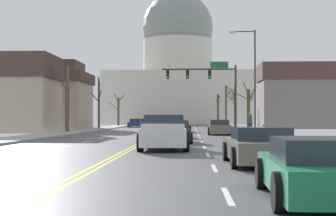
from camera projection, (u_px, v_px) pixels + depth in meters
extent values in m
cube|color=#48484D|center=(154.00, 137.00, 38.92)|extent=(14.00, 180.00, 0.06)
cube|color=yellow|center=(152.00, 136.00, 38.93)|extent=(0.10, 176.40, 0.00)
cube|color=yellow|center=(155.00, 136.00, 38.92)|extent=(0.10, 176.40, 0.00)
cube|color=silver|center=(227.00, 196.00, 9.50)|extent=(0.12, 2.20, 0.00)
cube|color=silver|center=(214.00, 168.00, 14.70)|extent=(0.12, 2.20, 0.00)
cube|color=silver|center=(208.00, 155.00, 19.89)|extent=(0.12, 2.20, 0.00)
cube|color=silver|center=(204.00, 147.00, 25.08)|extent=(0.12, 2.20, 0.00)
cube|color=silver|center=(202.00, 142.00, 30.28)|extent=(0.12, 2.20, 0.00)
cube|color=silver|center=(200.00, 138.00, 35.47)|extent=(0.12, 2.20, 0.00)
cube|color=silver|center=(199.00, 136.00, 40.67)|extent=(0.12, 2.20, 0.00)
cube|color=silver|center=(198.00, 134.00, 45.86)|extent=(0.12, 2.20, 0.00)
cube|color=silver|center=(197.00, 132.00, 51.06)|extent=(0.12, 2.20, 0.00)
cube|color=silver|center=(196.00, 131.00, 56.25)|extent=(0.12, 2.20, 0.00)
cube|color=silver|center=(196.00, 129.00, 61.44)|extent=(0.12, 2.20, 0.00)
cube|color=silver|center=(195.00, 128.00, 66.64)|extent=(0.12, 2.20, 0.00)
cube|color=silver|center=(195.00, 128.00, 71.83)|extent=(0.12, 2.20, 0.00)
cube|color=silver|center=(195.00, 127.00, 77.03)|extent=(0.12, 2.20, 0.00)
cube|color=silver|center=(194.00, 126.00, 82.22)|extent=(0.12, 2.20, 0.00)
cube|color=silver|center=(194.00, 126.00, 87.41)|extent=(0.12, 2.20, 0.00)
cube|color=silver|center=(194.00, 125.00, 92.61)|extent=(0.12, 2.20, 0.00)
cube|color=silver|center=(194.00, 125.00, 97.80)|extent=(0.12, 2.20, 0.00)
cube|color=silver|center=(194.00, 125.00, 103.00)|extent=(0.12, 2.20, 0.00)
cube|color=silver|center=(33.00, 154.00, 20.20)|extent=(0.12, 2.20, 0.00)
cube|color=silver|center=(65.00, 147.00, 25.39)|extent=(0.12, 2.20, 0.00)
cube|color=silver|center=(86.00, 142.00, 30.59)|extent=(0.12, 2.20, 0.00)
cube|color=silver|center=(101.00, 138.00, 35.78)|extent=(0.12, 2.20, 0.00)
cube|color=silver|center=(113.00, 135.00, 40.97)|extent=(0.12, 2.20, 0.00)
cube|color=silver|center=(121.00, 133.00, 46.17)|extent=(0.12, 2.20, 0.00)
cube|color=silver|center=(128.00, 132.00, 51.36)|extent=(0.12, 2.20, 0.00)
cube|color=silver|center=(134.00, 130.00, 56.56)|extent=(0.12, 2.20, 0.00)
cube|color=silver|center=(139.00, 129.00, 61.75)|extent=(0.12, 2.20, 0.00)
cube|color=silver|center=(143.00, 128.00, 66.94)|extent=(0.12, 2.20, 0.00)
cube|color=silver|center=(146.00, 128.00, 72.14)|extent=(0.12, 2.20, 0.00)
cube|color=silver|center=(149.00, 127.00, 77.33)|extent=(0.12, 2.20, 0.00)
cube|color=silver|center=(152.00, 126.00, 82.53)|extent=(0.12, 2.20, 0.00)
cube|color=silver|center=(154.00, 126.00, 87.72)|extent=(0.12, 2.20, 0.00)
cube|color=silver|center=(156.00, 125.00, 92.92)|extent=(0.12, 2.20, 0.00)
cube|color=silver|center=(158.00, 125.00, 98.11)|extent=(0.12, 2.20, 0.00)
cube|color=silver|center=(159.00, 125.00, 103.30)|extent=(0.12, 2.20, 0.00)
cube|color=gray|center=(265.00, 136.00, 38.55)|extent=(3.00, 180.00, 0.14)
cube|color=gray|center=(45.00, 135.00, 39.30)|extent=(3.00, 180.00, 0.14)
cylinder|color=#28282D|center=(236.00, 98.00, 53.15)|extent=(0.22, 0.22, 6.84)
cylinder|color=#28282D|center=(199.00, 69.00, 53.38)|extent=(7.80, 0.16, 0.16)
cube|color=black|center=(210.00, 74.00, 53.31)|extent=(0.32, 0.28, 0.92)
sphere|color=#330504|center=(210.00, 72.00, 53.16)|extent=(0.22, 0.22, 0.22)
sphere|color=#332B05|center=(210.00, 74.00, 53.15)|extent=(0.22, 0.22, 0.22)
sphere|color=#19CC47|center=(210.00, 77.00, 53.15)|extent=(0.22, 0.22, 0.22)
cube|color=black|center=(188.00, 75.00, 53.42)|extent=(0.32, 0.28, 0.92)
sphere|color=#330504|center=(188.00, 72.00, 53.26)|extent=(0.22, 0.22, 0.22)
sphere|color=#332B05|center=(188.00, 74.00, 53.26)|extent=(0.22, 0.22, 0.22)
sphere|color=#19CC47|center=(188.00, 77.00, 53.25)|extent=(0.22, 0.22, 0.22)
cube|color=black|center=(168.00, 75.00, 53.51)|extent=(0.32, 0.28, 0.92)
sphere|color=#330504|center=(168.00, 72.00, 53.35)|extent=(0.22, 0.22, 0.22)
sphere|color=#332B05|center=(168.00, 74.00, 53.35)|extent=(0.22, 0.22, 0.22)
sphere|color=#19CC47|center=(168.00, 77.00, 53.34)|extent=(0.22, 0.22, 0.22)
cube|color=#146033|center=(219.00, 65.00, 53.31)|extent=(1.90, 0.06, 0.70)
cylinder|color=#333338|center=(255.00, 81.00, 41.93)|extent=(0.14, 0.14, 8.65)
cylinder|color=#333338|center=(244.00, 32.00, 42.05)|extent=(1.89, 0.09, 0.09)
cube|color=#B2B2AD|center=(232.00, 32.00, 42.09)|extent=(0.56, 0.24, 0.16)
cube|color=beige|center=(178.00, 99.00, 114.04)|extent=(31.99, 19.50, 11.40)
cylinder|color=beige|center=(178.00, 57.00, 114.21)|extent=(15.70, 15.70, 7.56)
sphere|color=gray|center=(178.00, 28.00, 114.33)|extent=(15.96, 15.96, 15.96)
cube|color=#B71414|center=(180.00, 128.00, 50.23)|extent=(1.98, 4.37, 0.60)
cube|color=#232D38|center=(180.00, 122.00, 50.13)|extent=(1.69, 2.08, 0.43)
cylinder|color=black|center=(172.00, 129.00, 51.63)|extent=(0.24, 0.65, 0.64)
cylinder|color=black|center=(190.00, 129.00, 51.50)|extent=(0.24, 0.65, 0.64)
cylinder|color=black|center=(170.00, 129.00, 48.96)|extent=(0.24, 0.65, 0.64)
cylinder|color=black|center=(189.00, 129.00, 48.83)|extent=(0.24, 0.65, 0.64)
cube|color=#6B6056|center=(219.00, 129.00, 43.19)|extent=(1.86, 4.57, 0.66)
cube|color=#232D38|center=(219.00, 122.00, 43.06)|extent=(1.60, 2.22, 0.45)
cylinder|color=black|center=(209.00, 130.00, 44.65)|extent=(0.23, 0.64, 0.64)
cylinder|color=black|center=(229.00, 130.00, 44.53)|extent=(0.23, 0.64, 0.64)
cylinder|color=black|center=(209.00, 131.00, 41.84)|extent=(0.23, 0.64, 0.64)
cylinder|color=black|center=(231.00, 131.00, 41.73)|extent=(0.23, 0.64, 0.64)
cube|color=#B71414|center=(173.00, 131.00, 36.94)|extent=(1.92, 4.52, 0.59)
cube|color=#232D38|center=(173.00, 124.00, 36.71)|extent=(1.66, 2.03, 0.44)
cylinder|color=black|center=(161.00, 133.00, 38.36)|extent=(0.23, 0.64, 0.64)
cylinder|color=black|center=(186.00, 133.00, 38.31)|extent=(0.23, 0.64, 0.64)
cylinder|color=black|center=(160.00, 134.00, 35.57)|extent=(0.23, 0.64, 0.64)
cylinder|color=black|center=(186.00, 134.00, 35.52)|extent=(0.23, 0.64, 0.64)
cube|color=black|center=(175.00, 134.00, 29.56)|extent=(1.91, 4.27, 0.63)
cube|color=#232D38|center=(175.00, 125.00, 29.29)|extent=(1.62, 1.95, 0.46)
cylinder|color=black|center=(160.00, 136.00, 30.88)|extent=(0.24, 0.65, 0.64)
cylinder|color=black|center=(189.00, 136.00, 30.86)|extent=(0.24, 0.65, 0.64)
cylinder|color=black|center=(159.00, 138.00, 28.27)|extent=(0.24, 0.65, 0.64)
cylinder|color=black|center=(191.00, 138.00, 28.24)|extent=(0.24, 0.65, 0.64)
cube|color=silver|center=(164.00, 136.00, 23.32)|extent=(2.14, 5.38, 0.78)
cube|color=#1E2833|center=(164.00, 121.00, 24.07)|extent=(1.87, 1.87, 0.60)
cube|color=silver|center=(163.00, 126.00, 20.73)|extent=(1.81, 0.16, 0.22)
cylinder|color=black|center=(145.00, 139.00, 24.92)|extent=(0.31, 0.81, 0.80)
cylinder|color=black|center=(184.00, 139.00, 24.90)|extent=(0.31, 0.81, 0.80)
cylinder|color=black|center=(140.00, 142.00, 21.73)|extent=(0.31, 0.81, 0.80)
cylinder|color=black|center=(186.00, 142.00, 21.71)|extent=(0.31, 0.81, 0.80)
cube|color=#6B6056|center=(260.00, 150.00, 15.86)|extent=(1.95, 4.52, 0.61)
cube|color=#232D38|center=(260.00, 134.00, 15.76)|extent=(1.68, 2.16, 0.41)
cylinder|color=black|center=(226.00, 151.00, 17.27)|extent=(0.23, 0.64, 0.64)
cylinder|color=black|center=(281.00, 151.00, 17.23)|extent=(0.23, 0.64, 0.64)
cylinder|color=black|center=(235.00, 158.00, 14.49)|extent=(0.23, 0.64, 0.64)
cylinder|color=black|center=(300.00, 158.00, 14.44)|extent=(0.23, 0.64, 0.64)
cube|color=#1E7247|center=(318.00, 175.00, 9.09)|extent=(1.87, 4.33, 0.56)
cube|color=#232D38|center=(320.00, 149.00, 8.89)|extent=(1.59, 2.15, 0.40)
cylinder|color=black|center=(262.00, 173.00, 10.47)|extent=(0.24, 0.65, 0.64)
cylinder|color=black|center=(280.00, 192.00, 7.83)|extent=(0.24, 0.65, 0.64)
cube|color=#9EA3A8|center=(152.00, 126.00, 58.01)|extent=(1.95, 4.37, 0.59)
cube|color=#232D38|center=(152.00, 122.00, 58.28)|extent=(1.65, 1.91, 0.43)
cylinder|color=black|center=(159.00, 128.00, 56.61)|extent=(0.24, 0.65, 0.64)
cylinder|color=black|center=(143.00, 128.00, 56.75)|extent=(0.24, 0.65, 0.64)
cylinder|color=black|center=(161.00, 127.00, 59.27)|extent=(0.24, 0.65, 0.64)
cylinder|color=black|center=(145.00, 127.00, 59.41)|extent=(0.24, 0.65, 0.64)
cube|color=silver|center=(156.00, 125.00, 66.42)|extent=(1.87, 4.57, 0.59)
cube|color=#232D38|center=(156.00, 121.00, 66.66)|extent=(1.63, 2.14, 0.45)
cylinder|color=black|center=(162.00, 126.00, 64.98)|extent=(0.23, 0.64, 0.64)
cylinder|color=black|center=(148.00, 126.00, 65.04)|extent=(0.23, 0.64, 0.64)
cylinder|color=black|center=(163.00, 126.00, 67.79)|extent=(0.23, 0.64, 0.64)
cylinder|color=black|center=(150.00, 126.00, 67.85)|extent=(0.23, 0.64, 0.64)
cube|color=navy|center=(135.00, 124.00, 75.12)|extent=(1.83, 4.71, 0.66)
cube|color=#232D38|center=(136.00, 120.00, 75.59)|extent=(1.59, 2.08, 0.46)
cylinder|color=black|center=(140.00, 125.00, 73.64)|extent=(0.23, 0.64, 0.64)
cylinder|color=black|center=(128.00, 125.00, 73.70)|extent=(0.23, 0.64, 0.64)
cylinder|color=black|center=(142.00, 125.00, 76.54)|extent=(0.23, 0.64, 0.64)
cylinder|color=black|center=(130.00, 125.00, 76.60)|extent=(0.23, 0.64, 0.64)
cube|color=navy|center=(142.00, 123.00, 84.76)|extent=(1.99, 4.36, 0.68)
cube|color=#232D38|center=(142.00, 120.00, 84.91)|extent=(1.70, 1.91, 0.44)
cylinder|color=black|center=(147.00, 124.00, 83.35)|extent=(0.24, 0.65, 0.64)
cylinder|color=black|center=(136.00, 124.00, 83.48)|extent=(0.24, 0.65, 0.64)
cylinder|color=black|center=(149.00, 124.00, 86.02)|extent=(0.24, 0.65, 0.64)
cylinder|color=black|center=(138.00, 124.00, 86.15)|extent=(0.24, 0.65, 0.64)
cube|color=#B2A38E|center=(35.00, 101.00, 69.27)|extent=(11.86, 6.72, 7.56)
cube|color=#47332D|center=(36.00, 68.00, 69.35)|extent=(12.33, 6.99, 1.53)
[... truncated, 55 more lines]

